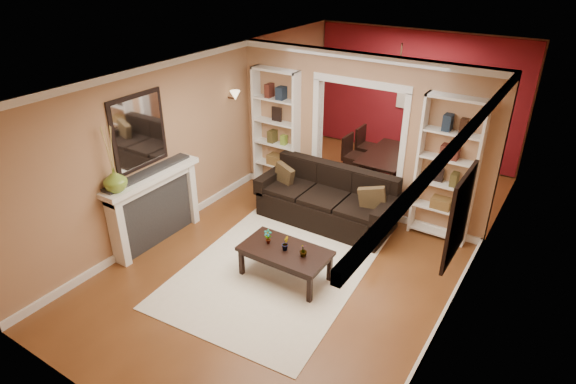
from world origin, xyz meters
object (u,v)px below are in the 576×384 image
Objects in this scene: sofa at (326,197)px; dining_table at (389,167)px; coffee_table at (285,263)px; bookshelf_right at (447,171)px; fireplace at (156,208)px; bookshelf_left at (277,132)px.

dining_table is (0.26, 2.13, -0.19)m from sofa.
coffee_table is 2.83m from bookshelf_right.
fireplace is (-3.64, -2.53, -0.57)m from bookshelf_right.
sofa reaches higher than dining_table.
bookshelf_right is 2.31m from dining_table.
coffee_table is at bearing -179.82° from dining_table.
bookshelf_right reaches higher than sofa.
sofa is 1.01× the size of bookshelf_left.
bookshelf_left reaches higher than coffee_table.
dining_table is at bearing 133.50° from bookshelf_right.
fireplace is (-1.91, -1.95, 0.13)m from sofa.
bookshelf_right is 1.35× the size of fireplace.
coffee_table is at bearing -53.87° from bookshelf_left.
coffee_table is 0.54× the size of bookshelf_left.
sofa is at bearing -22.89° from bookshelf_left.
fireplace reaches higher than dining_table.
bookshelf_right is at bearing 0.00° from bookshelf_left.
bookshelf_right is (1.46, 2.25, 0.92)m from coffee_table.
bookshelf_left is 1.51× the size of dining_table.
sofa reaches higher than coffee_table.
bookshelf_left and bookshelf_right have the same top height.
sofa is 1.71m from coffee_table.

